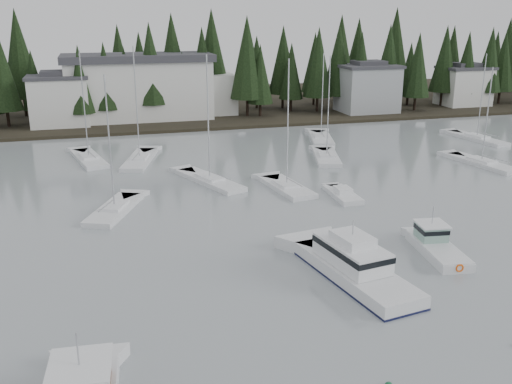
# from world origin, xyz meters

# --- Properties ---
(far_shore_land) EXTENTS (240.00, 54.00, 1.00)m
(far_shore_land) POSITION_xyz_m (0.00, 97.00, 0.00)
(far_shore_land) COLOR black
(far_shore_land) RESTS_ON ground
(conifer_treeline) EXTENTS (200.00, 22.00, 20.00)m
(conifer_treeline) POSITION_xyz_m (0.00, 86.00, 0.00)
(conifer_treeline) COLOR black
(conifer_treeline) RESTS_ON ground
(house_west) EXTENTS (9.54, 7.42, 8.75)m
(house_west) POSITION_xyz_m (-18.00, 79.00, 4.65)
(house_west) COLOR silver
(house_west) RESTS_ON ground
(house_east_a) EXTENTS (10.60, 8.48, 9.25)m
(house_east_a) POSITION_xyz_m (36.00, 78.00, 4.90)
(house_east_a) COLOR #999EA0
(house_east_a) RESTS_ON ground
(house_east_b) EXTENTS (9.54, 7.42, 8.25)m
(house_east_b) POSITION_xyz_m (58.00, 80.00, 4.40)
(house_east_b) COLOR silver
(house_east_b) RESTS_ON ground
(harbor_inn) EXTENTS (29.50, 11.50, 10.90)m
(harbor_inn) POSITION_xyz_m (-2.96, 82.34, 5.78)
(harbor_inn) COLOR silver
(harbor_inn) RESTS_ON ground
(cabin_cruiser_center) EXTENTS (5.28, 11.84, 4.91)m
(cabin_cruiser_center) POSITION_xyz_m (3.97, 15.13, 0.74)
(cabin_cruiser_center) COLOR silver
(cabin_cruiser_center) RESTS_ON ground
(lobster_boat_teal) EXTENTS (3.49, 7.40, 3.96)m
(lobster_boat_teal) POSITION_xyz_m (12.05, 17.49, 0.47)
(lobster_boat_teal) COLOR silver
(lobster_boat_teal) RESTS_ON ground
(sailboat_0) EXTENTS (3.79, 10.88, 13.01)m
(sailboat_0) POSITION_xyz_m (41.44, 52.58, 0.07)
(sailboat_0) COLOR silver
(sailboat_0) RESTS_ON ground
(sailboat_3) EXTENTS (6.32, 10.92, 14.38)m
(sailboat_3) POSITION_xyz_m (-1.03, 41.45, 0.08)
(sailboat_3) COLOR silver
(sailboat_3) RESTS_ON ground
(sailboat_4) EXTENTS (4.20, 10.43, 12.40)m
(sailboat_4) POSITION_xyz_m (32.80, 39.85, 0.06)
(sailboat_4) COLOR silver
(sailboat_4) RESTS_ON ground
(sailboat_5) EXTENTS (6.13, 9.35, 13.30)m
(sailboat_5) POSITION_xyz_m (-11.59, 34.20, 0.07)
(sailboat_5) COLOR silver
(sailboat_5) RESTS_ON ground
(sailboat_7) EXTENTS (4.03, 8.84, 14.13)m
(sailboat_7) POSITION_xyz_m (6.33, 36.65, 0.08)
(sailboat_7) COLOR silver
(sailboat_7) RESTS_ON ground
(sailboat_9) EXTENTS (5.71, 11.24, 14.73)m
(sailboat_9) POSITION_xyz_m (-7.65, 53.09, 0.07)
(sailboat_9) COLOR silver
(sailboat_9) RESTS_ON ground
(sailboat_10) EXTENTS (5.35, 9.62, 13.50)m
(sailboat_10) POSITION_xyz_m (15.53, 47.82, 0.07)
(sailboat_10) COLOR silver
(sailboat_10) RESTS_ON ground
(sailboat_11) EXTENTS (5.57, 10.35, 13.09)m
(sailboat_11) POSITION_xyz_m (19.29, 59.01, 0.06)
(sailboat_11) COLOR silver
(sailboat_11) RESTS_ON ground
(sailboat_12) EXTENTS (4.88, 10.79, 14.22)m
(sailboat_12) POSITION_xyz_m (-13.85, 55.32, 0.07)
(sailboat_12) COLOR silver
(sailboat_12) RESTS_ON ground
(runabout_1) EXTENTS (2.39, 6.04, 1.42)m
(runabout_1) POSITION_xyz_m (10.93, 32.55, 0.13)
(runabout_1) COLOR silver
(runabout_1) RESTS_ON ground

